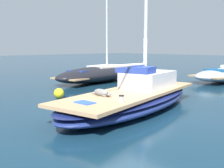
% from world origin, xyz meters
% --- Properties ---
extents(ground_plane, '(120.00, 120.00, 0.00)m').
position_xyz_m(ground_plane, '(0.00, 0.00, 0.00)').
color(ground_plane, '#143347').
extents(sailboat_main, '(3.87, 7.59, 0.66)m').
position_xyz_m(sailboat_main, '(0.00, 0.00, 0.34)').
color(sailboat_main, navy).
rests_on(sailboat_main, ground).
extents(mast_main, '(0.14, 2.27, 7.06)m').
position_xyz_m(mast_main, '(-0.17, 0.73, 3.83)').
color(mast_main, silver).
rests_on(mast_main, sailboat_main).
extents(cabin_house, '(1.80, 2.46, 0.84)m').
position_xyz_m(cabin_house, '(-0.23, 1.09, 1.01)').
color(cabin_house, silver).
rests_on(cabin_house, sailboat_main).
extents(dog_grey, '(0.95, 0.27, 0.22)m').
position_xyz_m(dog_grey, '(-0.06, -1.39, 0.77)').
color(dog_grey, gray).
rests_on(dog_grey, sailboat_main).
extents(deck_winch, '(0.16, 0.16, 0.21)m').
position_xyz_m(deck_winch, '(1.06, -1.65, 0.76)').
color(deck_winch, '#B7B7BC').
rests_on(deck_winch, sailboat_main).
extents(deck_towel, '(0.58, 0.40, 0.03)m').
position_xyz_m(deck_towel, '(0.42, -2.45, 0.68)').
color(deck_towel, blue).
rests_on(deck_towel, sailboat_main).
extents(moored_boat_port_side, '(3.65, 7.61, 7.62)m').
position_xyz_m(moored_boat_port_side, '(-6.61, 4.27, 0.53)').
color(moored_boat_port_side, black).
rests_on(moored_boat_port_side, ground).
extents(mooring_buoy, '(0.44, 0.44, 0.44)m').
position_xyz_m(mooring_buoy, '(-3.59, -0.73, 0.22)').
color(mooring_buoy, yellow).
rests_on(mooring_buoy, ground).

